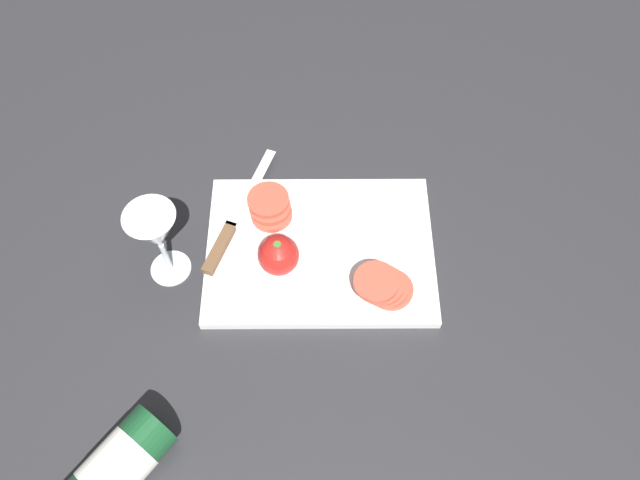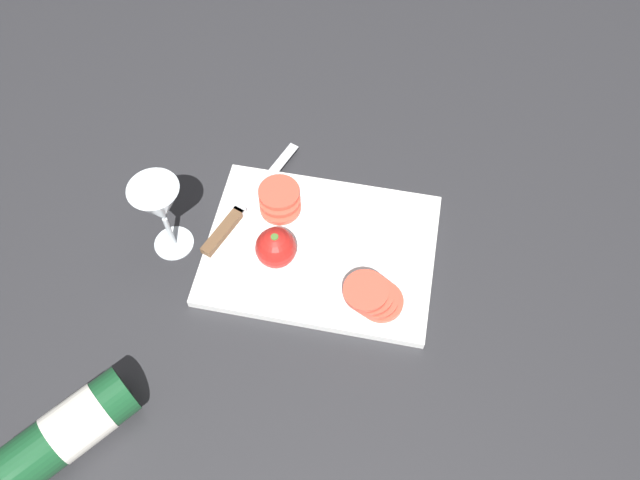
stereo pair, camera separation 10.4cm
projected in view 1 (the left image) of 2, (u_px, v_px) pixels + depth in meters
ground_plane at (309, 252)px, 1.09m from camera, size 3.00×3.00×0.00m
cutting_board at (320, 252)px, 1.08m from camera, size 0.39×0.29×0.02m
wine_glass at (156, 233)px, 0.97m from camera, size 0.08×0.08×0.16m
whole_tomato at (278, 255)px, 1.02m from camera, size 0.07×0.07×0.07m
knife at (227, 235)px, 1.08m from camera, size 0.12×0.27×0.01m
tomato_slice_stack_near at (384, 286)px, 1.01m from camera, size 0.10×0.07×0.04m
tomato_slice_stack_far at (270, 207)px, 1.10m from camera, size 0.08×0.09×0.03m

